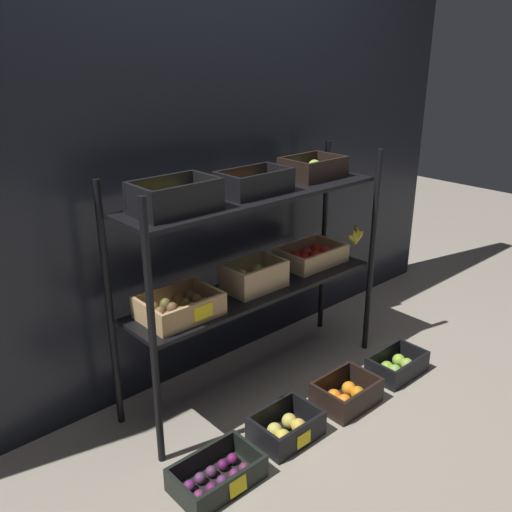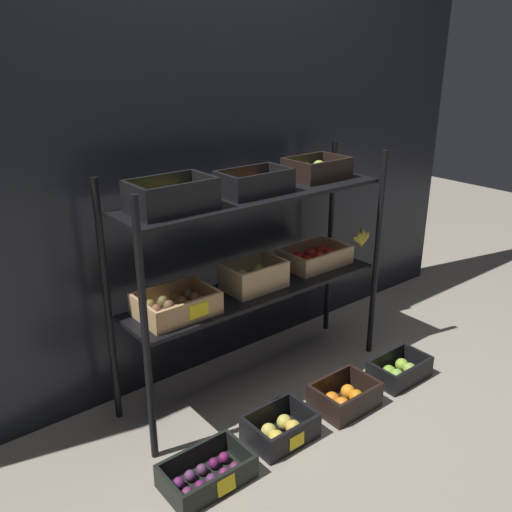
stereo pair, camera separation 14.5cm
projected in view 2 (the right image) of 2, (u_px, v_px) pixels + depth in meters
The scene contains 7 objects.
ground_plane at pixel (256, 380), 3.00m from camera, with size 10.00×10.00×0.00m, color gray.
storefront_wall at pixel (211, 163), 2.86m from camera, with size 3.84×0.12×2.26m, color black.
display_rack at pixel (253, 243), 2.71m from camera, with size 1.57×0.39×1.20m.
crate_ground_plum at pixel (207, 474), 2.29m from camera, with size 0.37×0.24×0.11m.
crate_ground_apple_gold at pixel (280, 429), 2.54m from camera, with size 0.31×0.23×0.13m.
crate_ground_orange at pixel (345, 398), 2.76m from camera, with size 0.32×0.23×0.13m.
crate_ground_apple_green at pixel (399, 370), 3.00m from camera, with size 0.33×0.20×0.12m.
Camera 2 is at (-1.59, -1.99, 1.71)m, focal length 38.58 mm.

